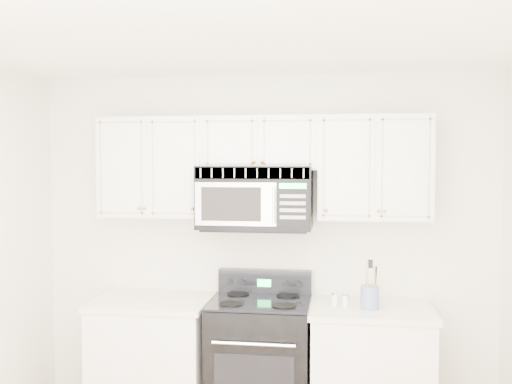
# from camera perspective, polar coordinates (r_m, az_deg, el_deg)

# --- Properties ---
(room) EXTENTS (3.51, 3.51, 2.61)m
(room) POSITION_cam_1_polar(r_m,az_deg,el_deg) (2.73, -3.97, -10.47)
(room) COLOR #9A7D46
(room) RESTS_ON ground
(base_cabinet_left) EXTENTS (0.86, 0.65, 0.92)m
(base_cabinet_left) POSITION_cam_1_polar(r_m,az_deg,el_deg) (4.52, -10.26, -16.56)
(base_cabinet_left) COLOR silver
(base_cabinet_left) RESTS_ON ground
(base_cabinet_right) EXTENTS (0.86, 0.65, 0.92)m
(base_cabinet_right) POSITION_cam_1_polar(r_m,az_deg,el_deg) (4.32, 11.37, -17.53)
(base_cabinet_right) COLOR silver
(base_cabinet_right) RESTS_ON ground
(range) EXTENTS (0.72, 0.65, 1.11)m
(range) POSITION_cam_1_polar(r_m,az_deg,el_deg) (4.33, 0.43, -16.57)
(range) COLOR black
(range) RESTS_ON ground
(upper_cabinets) EXTENTS (2.44, 0.37, 0.75)m
(upper_cabinets) POSITION_cam_1_polar(r_m,az_deg,el_deg) (4.22, 0.55, 2.98)
(upper_cabinets) COLOR silver
(upper_cabinets) RESTS_ON ground
(microwave) EXTENTS (0.83, 0.46, 0.46)m
(microwave) POSITION_cam_1_polar(r_m,az_deg,el_deg) (4.19, -0.05, -0.51)
(microwave) COLOR black
(microwave) RESTS_ON ground
(utensil_crock) EXTENTS (0.13, 0.13, 0.34)m
(utensil_crock) POSITION_cam_1_polar(r_m,az_deg,el_deg) (4.08, 11.31, -10.21)
(utensil_crock) COLOR slate
(utensil_crock) RESTS_ON base_cabinet_right
(shaker_salt) EXTENTS (0.04, 0.04, 0.10)m
(shaker_salt) POSITION_cam_1_polar(r_m,az_deg,el_deg) (4.13, 7.87, -10.58)
(shaker_salt) COLOR white
(shaker_salt) RESTS_ON base_cabinet_right
(shaker_pepper) EXTENTS (0.04, 0.04, 0.10)m
(shaker_pepper) POSITION_cam_1_polar(r_m,az_deg,el_deg) (4.11, 8.92, -10.62)
(shaker_pepper) COLOR white
(shaker_pepper) RESTS_ON base_cabinet_right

